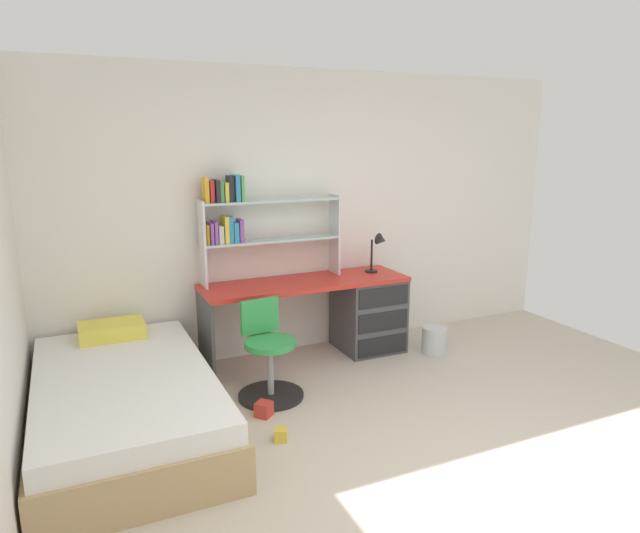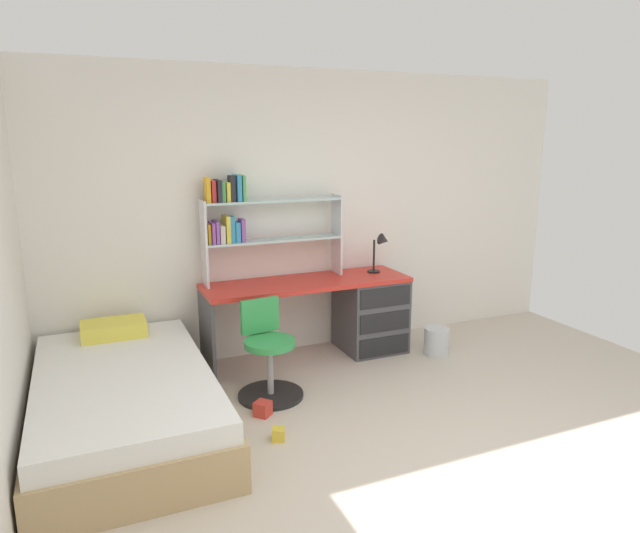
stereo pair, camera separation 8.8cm
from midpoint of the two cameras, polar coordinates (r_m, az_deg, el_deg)
ground_plane at (r=3.56m, az=17.32°, el=-22.44°), size 5.77×6.52×0.02m
room_shell at (r=3.60m, az=-11.44°, el=1.36°), size 5.77×6.52×2.63m
desk at (r=5.42m, az=4.05°, el=-4.37°), size 1.89×0.58×0.75m
bookshelf_hutch at (r=5.03m, az=-6.45°, el=4.74°), size 1.28×0.22×0.96m
desk_lamp at (r=5.43m, az=6.69°, el=2.02°), size 0.20×0.17×0.38m
swivel_chair at (r=4.54m, az=-4.65°, el=-9.38°), size 0.52×0.52×0.77m
bed_platform at (r=4.26m, az=-18.50°, el=-12.72°), size 1.19×2.08×0.57m
waste_bin at (r=5.53m, az=12.09°, el=-7.35°), size 0.24×0.24×0.26m
toy_block_yellow_1 at (r=4.03m, az=-3.57°, el=-16.50°), size 0.11×0.11×0.09m
toy_block_red_2 at (r=4.34m, az=-5.19°, el=-14.07°), size 0.15×0.15×0.11m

